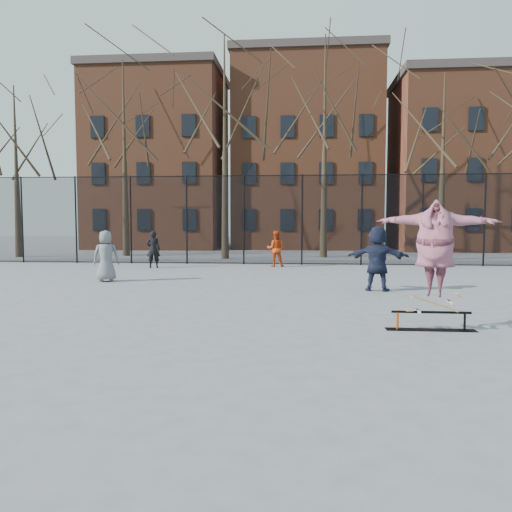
# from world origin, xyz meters

# --- Properties ---
(ground) EXTENTS (100.00, 100.00, 0.00)m
(ground) POSITION_xyz_m (0.00, 0.00, 0.00)
(ground) COLOR slate
(skate_rail) EXTENTS (1.60, 0.24, 0.35)m
(skate_rail) POSITION_xyz_m (3.52, -0.04, 0.14)
(skate_rail) COLOR black
(skate_rail) RESTS_ON ground
(skateboard) EXTENTS (0.90, 0.21, 0.11)m
(skateboard) POSITION_xyz_m (3.56, -0.04, 0.41)
(skateboard) COLOR #9E673F
(skateboard) RESTS_ON skate_rail
(skater) EXTENTS (2.21, 1.27, 1.74)m
(skater) POSITION_xyz_m (3.56, -0.04, 1.33)
(skater) COLOR #3E378A
(skater) RESTS_ON skateboard
(bystander_grey) EXTENTS (0.94, 0.75, 1.66)m
(bystander_grey) POSITION_xyz_m (-5.13, 6.37, 0.83)
(bystander_grey) COLOR slate
(bystander_grey) RESTS_ON ground
(bystander_black) EXTENTS (0.62, 0.47, 1.54)m
(bystander_black) POSITION_xyz_m (-4.96, 11.03, 0.77)
(bystander_black) COLOR black
(bystander_black) RESTS_ON ground
(bystander_red) EXTENTS (0.78, 0.63, 1.54)m
(bystander_red) POSITION_xyz_m (0.08, 12.00, 0.77)
(bystander_red) COLOR #B83710
(bystander_red) RESTS_ON ground
(bystander_navy) EXTENTS (1.78, 0.91, 1.84)m
(bystander_navy) POSITION_xyz_m (3.31, 5.00, 0.92)
(bystander_navy) COLOR #1B2037
(bystander_navy) RESTS_ON ground
(fence) EXTENTS (34.03, 0.07, 4.00)m
(fence) POSITION_xyz_m (-0.01, 13.00, 2.05)
(fence) COLOR black
(fence) RESTS_ON ground
(tree_row) EXTENTS (33.66, 7.46, 10.67)m
(tree_row) POSITION_xyz_m (-0.25, 17.15, 7.36)
(tree_row) COLOR black
(tree_row) RESTS_ON ground
(rowhouses) EXTENTS (29.00, 7.00, 13.00)m
(rowhouses) POSITION_xyz_m (0.72, 26.00, 6.06)
(rowhouses) COLOR brown
(rowhouses) RESTS_ON ground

